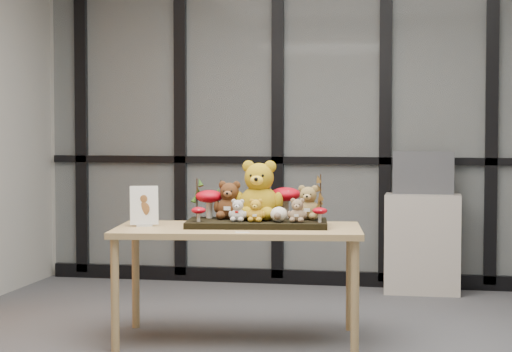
% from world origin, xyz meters
% --- Properties ---
extents(room_shell, '(5.00, 5.00, 5.00)m').
position_xyz_m(room_shell, '(0.00, 0.00, 1.68)').
color(room_shell, '#AAA8A0').
rests_on(room_shell, floor).
extents(glass_partition, '(4.90, 0.06, 2.78)m').
position_xyz_m(glass_partition, '(-0.00, 2.47, 1.42)').
color(glass_partition, '#2D383F').
rests_on(glass_partition, floor).
extents(display_table, '(1.60, 0.95, 0.71)m').
position_xyz_m(display_table, '(-0.34, 0.35, 0.64)').
color(display_table, tan).
rests_on(display_table, floor).
extents(diorama_tray, '(0.92, 0.55, 0.04)m').
position_xyz_m(diorama_tray, '(-0.23, 0.42, 0.73)').
color(diorama_tray, black).
rests_on(diorama_tray, display_table).
extents(bear_pooh_yellow, '(0.35, 0.32, 0.41)m').
position_xyz_m(bear_pooh_yellow, '(-0.23, 0.49, 0.95)').
color(bear_pooh_yellow, '#B18B15').
rests_on(bear_pooh_yellow, diorama_tray).
extents(bear_brown_medium, '(0.22, 0.21, 0.26)m').
position_xyz_m(bear_brown_medium, '(-0.42, 0.46, 0.88)').
color(bear_brown_medium, '#4D2B14').
rests_on(bear_brown_medium, diorama_tray).
extents(bear_tan_back, '(0.20, 0.19, 0.24)m').
position_xyz_m(bear_tan_back, '(0.07, 0.52, 0.87)').
color(bear_tan_back, olive).
rests_on(bear_tan_back, diorama_tray).
extents(bear_small_yellow, '(0.13, 0.12, 0.16)m').
position_xyz_m(bear_small_yellow, '(-0.22, 0.32, 0.82)').
color(bear_small_yellow, gold).
rests_on(bear_small_yellow, diorama_tray).
extents(bear_white_bow, '(0.13, 0.12, 0.15)m').
position_xyz_m(bear_white_bow, '(-0.33, 0.32, 0.82)').
color(bear_white_bow, beige).
rests_on(bear_white_bow, diorama_tray).
extents(bear_beige_small, '(0.14, 0.13, 0.16)m').
position_xyz_m(bear_beige_small, '(0.03, 0.35, 0.83)').
color(bear_beige_small, '#8E7053').
rests_on(bear_beige_small, diorama_tray).
extents(plush_cream_hedgehog, '(0.09, 0.08, 0.10)m').
position_xyz_m(plush_cream_hedgehog, '(-0.08, 0.33, 0.80)').
color(plush_cream_hedgehog, white).
rests_on(plush_cream_hedgehog, diorama_tray).
extents(mushroom_back_left, '(0.18, 0.18, 0.20)m').
position_xyz_m(mushroom_back_left, '(-0.56, 0.50, 0.85)').
color(mushroom_back_left, '#A50513').
rests_on(mushroom_back_left, diorama_tray).
extents(mushroom_back_right, '(0.20, 0.20, 0.22)m').
position_xyz_m(mushroom_back_right, '(-0.08, 0.58, 0.86)').
color(mushroom_back_right, '#A50513').
rests_on(mushroom_back_right, diorama_tray).
extents(mushroom_front_left, '(0.09, 0.09, 0.10)m').
position_xyz_m(mushroom_front_left, '(-0.57, 0.27, 0.80)').
color(mushroom_front_left, '#A50513').
rests_on(mushroom_front_left, diorama_tray).
extents(mushroom_front_right, '(0.09, 0.09, 0.10)m').
position_xyz_m(mushroom_front_right, '(0.17, 0.36, 0.80)').
color(mushroom_front_right, '#A50513').
rests_on(mushroom_front_right, diorama_tray).
extents(sprig_green_far_left, '(0.05, 0.05, 0.25)m').
position_xyz_m(sprig_green_far_left, '(-0.64, 0.48, 0.87)').
color(sprig_green_far_left, '#143A0D').
rests_on(sprig_green_far_left, diorama_tray).
extents(sprig_green_mid_left, '(0.05, 0.05, 0.24)m').
position_xyz_m(sprig_green_mid_left, '(-0.50, 0.55, 0.87)').
color(sprig_green_mid_left, '#143A0D').
rests_on(sprig_green_mid_left, diorama_tray).
extents(sprig_dry_far_right, '(0.05, 0.05, 0.28)m').
position_xyz_m(sprig_dry_far_right, '(0.15, 0.57, 0.89)').
color(sprig_dry_far_right, brown).
rests_on(sprig_dry_far_right, diorama_tray).
extents(sprig_dry_mid_right, '(0.05, 0.05, 0.18)m').
position_xyz_m(sprig_dry_mid_right, '(0.16, 0.45, 0.83)').
color(sprig_dry_mid_right, brown).
rests_on(sprig_dry_mid_right, diorama_tray).
extents(sprig_green_centre, '(0.05, 0.05, 0.16)m').
position_xyz_m(sprig_green_centre, '(-0.31, 0.58, 0.83)').
color(sprig_green_centre, '#143A0D').
rests_on(sprig_green_centre, diorama_tray).
extents(sign_holder, '(0.18, 0.10, 0.25)m').
position_xyz_m(sign_holder, '(-0.93, 0.29, 0.82)').
color(sign_holder, silver).
rests_on(sign_holder, display_table).
extents(label_card, '(0.09, 0.03, 0.00)m').
position_xyz_m(label_card, '(-0.25, 0.05, 0.71)').
color(label_card, white).
rests_on(label_card, display_table).
extents(cabinet, '(0.59, 0.35, 0.79)m').
position_xyz_m(cabinet, '(0.76, 2.26, 0.40)').
color(cabinet, '#B1A89E').
rests_on(cabinet, floor).
extents(monitor, '(0.48, 0.05, 0.34)m').
position_xyz_m(monitor, '(0.76, 2.28, 0.96)').
color(monitor, '#4C4E54').
rests_on(monitor, cabinet).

